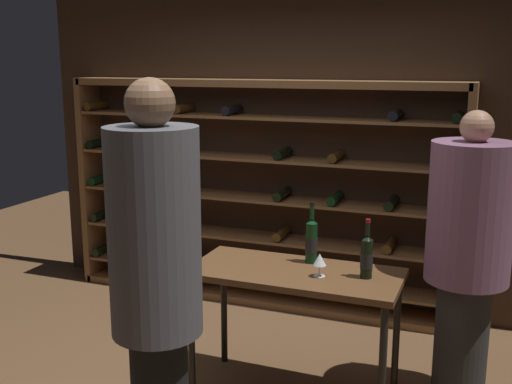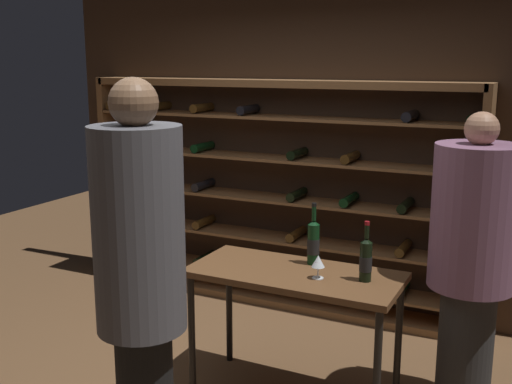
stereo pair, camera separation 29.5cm
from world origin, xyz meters
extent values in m
cube|color=#3D2B1E|center=(0.00, 1.98, 1.39)|extent=(4.87, 0.10, 2.77)
cube|color=brown|center=(-2.03, 1.77, 0.97)|extent=(0.06, 0.32, 1.93)
cube|color=brown|center=(1.37, 1.77, 0.97)|extent=(0.06, 0.32, 1.93)
cube|color=brown|center=(-0.33, 1.77, 1.90)|extent=(3.39, 0.32, 0.06)
cube|color=brown|center=(-0.33, 1.77, 0.03)|extent=(3.39, 0.32, 0.06)
cube|color=brown|center=(-0.33, 1.77, 0.24)|extent=(3.31, 0.32, 0.02)
cylinder|color=black|center=(-1.93, 1.77, 0.29)|extent=(0.08, 0.30, 0.08)
cylinder|color=black|center=(-1.47, 1.77, 0.29)|extent=(0.08, 0.30, 0.08)
cylinder|color=black|center=(-1.01, 1.77, 0.29)|extent=(0.08, 0.30, 0.08)
cylinder|color=black|center=(-0.56, 1.77, 0.29)|extent=(0.08, 0.30, 0.08)
cylinder|color=black|center=(-0.10, 1.77, 0.29)|extent=(0.08, 0.30, 0.08)
cylinder|color=#4C3314|center=(0.35, 1.77, 0.29)|extent=(0.08, 0.30, 0.08)
cylinder|color=black|center=(0.81, 1.77, 0.29)|extent=(0.08, 0.30, 0.08)
cube|color=brown|center=(-0.33, 1.77, 0.58)|extent=(3.31, 0.32, 0.02)
cylinder|color=black|center=(-1.93, 1.77, 0.64)|extent=(0.08, 0.30, 0.08)
cylinder|color=#4C3314|center=(-1.47, 1.77, 0.64)|extent=(0.08, 0.30, 0.08)
cylinder|color=#4C3314|center=(-1.01, 1.77, 0.64)|extent=(0.08, 0.30, 0.08)
cylinder|color=#4C3314|center=(-0.10, 1.77, 0.64)|extent=(0.08, 0.30, 0.08)
cylinder|color=#4C3314|center=(0.81, 1.77, 0.64)|extent=(0.08, 0.30, 0.08)
cylinder|color=#4C3314|center=(1.27, 1.77, 0.64)|extent=(0.08, 0.30, 0.08)
cube|color=brown|center=(-0.33, 1.77, 0.93)|extent=(3.31, 0.32, 0.02)
cylinder|color=black|center=(-1.93, 1.77, 0.99)|extent=(0.08, 0.30, 0.08)
cylinder|color=black|center=(-1.47, 1.77, 0.99)|extent=(0.08, 0.30, 0.08)
cylinder|color=black|center=(-1.01, 1.77, 0.99)|extent=(0.08, 0.30, 0.08)
cylinder|color=black|center=(-0.10, 1.77, 0.99)|extent=(0.08, 0.30, 0.08)
cylinder|color=black|center=(0.35, 1.77, 0.99)|extent=(0.08, 0.30, 0.08)
cylinder|color=black|center=(0.81, 1.77, 0.99)|extent=(0.08, 0.30, 0.08)
cube|color=brown|center=(-0.33, 1.77, 1.28)|extent=(3.31, 0.32, 0.02)
cylinder|color=black|center=(-1.93, 1.77, 1.33)|extent=(0.08, 0.30, 0.08)
cylinder|color=black|center=(-1.47, 1.77, 1.33)|extent=(0.08, 0.30, 0.08)
cylinder|color=black|center=(-1.01, 1.77, 1.33)|extent=(0.08, 0.30, 0.08)
cylinder|color=black|center=(-0.10, 1.77, 1.33)|extent=(0.08, 0.30, 0.08)
cylinder|color=#4C3314|center=(0.35, 1.77, 1.33)|extent=(0.08, 0.30, 0.08)
cylinder|color=black|center=(1.27, 1.77, 1.33)|extent=(0.08, 0.30, 0.08)
cube|color=brown|center=(-0.33, 1.77, 1.62)|extent=(3.31, 0.32, 0.02)
cylinder|color=#4C3314|center=(-1.93, 1.77, 1.68)|extent=(0.08, 0.30, 0.08)
cylinder|color=#4C3314|center=(-1.47, 1.77, 1.68)|extent=(0.08, 0.30, 0.08)
cylinder|color=#4C3314|center=(-1.01, 1.77, 1.68)|extent=(0.08, 0.30, 0.08)
cylinder|color=black|center=(-0.56, 1.77, 1.68)|extent=(0.08, 0.30, 0.08)
cylinder|color=black|center=(0.81, 1.77, 1.68)|extent=(0.08, 0.30, 0.08)
cylinder|color=black|center=(1.27, 1.77, 1.68)|extent=(0.08, 0.30, 0.08)
cube|color=brown|center=(0.46, 0.38, 0.81)|extent=(1.29, 0.59, 0.04)
cylinder|color=black|center=(-0.13, 0.14, 0.40)|extent=(0.04, 0.04, 0.79)
cylinder|color=black|center=(1.05, 0.14, 0.40)|extent=(0.04, 0.04, 0.79)
cylinder|color=black|center=(-0.13, 0.63, 0.40)|extent=(0.04, 0.04, 0.79)
cylinder|color=black|center=(1.05, 0.63, 0.40)|extent=(0.04, 0.04, 0.79)
cylinder|color=#4C4C51|center=(0.16, -0.75, 1.34)|extent=(0.42, 0.42, 0.94)
sphere|color=brown|center=(0.16, -0.75, 1.91)|extent=(0.22, 0.22, 0.22)
cylinder|color=#2A2A2A|center=(1.43, 0.73, 0.39)|extent=(0.32, 0.32, 0.78)
cylinder|color=#7A516B|center=(1.43, 0.73, 1.20)|extent=(0.50, 0.50, 0.84)
sphere|color=#AD7A5B|center=(1.43, 0.73, 1.71)|extent=(0.19, 0.19, 0.19)
cube|color=olive|center=(1.30, 0.95, 1.30)|extent=(0.05, 0.03, 0.47)
cylinder|color=black|center=(0.89, 0.41, 0.95)|extent=(0.07, 0.07, 0.23)
cone|color=black|center=(0.89, 0.41, 1.07)|extent=(0.07, 0.07, 0.03)
cylinder|color=black|center=(0.89, 0.41, 1.13)|extent=(0.03, 0.03, 0.08)
cylinder|color=maroon|center=(0.89, 0.41, 1.18)|extent=(0.03, 0.03, 0.02)
cylinder|color=black|center=(0.89, 0.41, 0.93)|extent=(0.07, 0.07, 0.09)
cylinder|color=black|center=(0.51, 0.57, 0.96)|extent=(0.07, 0.07, 0.26)
cone|color=black|center=(0.51, 0.57, 1.10)|extent=(0.07, 0.07, 0.03)
cylinder|color=black|center=(0.51, 0.57, 1.16)|extent=(0.03, 0.03, 0.09)
cylinder|color=black|center=(0.51, 0.57, 1.21)|extent=(0.03, 0.03, 0.02)
cylinder|color=black|center=(0.51, 0.57, 0.95)|extent=(0.08, 0.08, 0.10)
cylinder|color=silver|center=(0.63, 0.33, 0.83)|extent=(0.07, 0.07, 0.00)
cylinder|color=silver|center=(0.63, 0.33, 0.87)|extent=(0.01, 0.01, 0.07)
cone|color=silver|center=(0.63, 0.33, 0.94)|extent=(0.08, 0.08, 0.07)
cylinder|color=#590A14|center=(0.63, 0.33, 0.92)|extent=(0.04, 0.04, 0.02)
camera|label=1|loc=(1.55, -3.04, 2.08)|focal=43.32mm
camera|label=2|loc=(1.82, -2.92, 2.08)|focal=43.32mm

